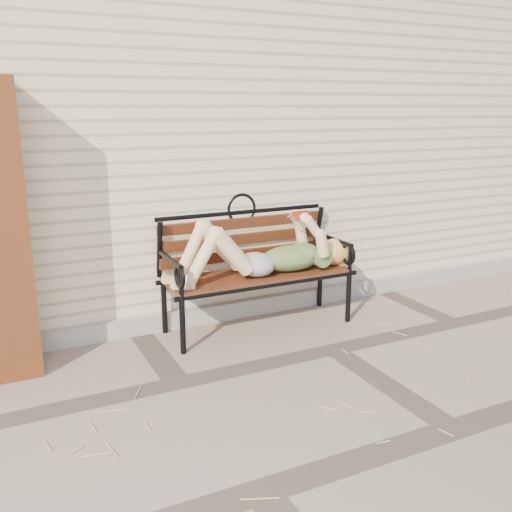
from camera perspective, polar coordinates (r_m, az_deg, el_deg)
ground at (r=4.48m, az=7.74°, el=-9.24°), size 80.00×80.00×0.00m
house_wall at (r=6.80m, az=-6.29°, el=12.01°), size 8.00×4.00×3.00m
foundation_strip at (r=5.23m, az=1.85°, el=-4.68°), size 8.00×0.10×0.15m
garden_bench at (r=4.77m, az=-0.30°, el=0.25°), size 1.70×0.68×1.10m
reading_woman at (r=4.65m, az=0.58°, el=0.34°), size 1.61×0.37×0.51m
straw_scatter at (r=3.59m, az=1.17°, el=-15.50°), size 2.84×1.69×0.01m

